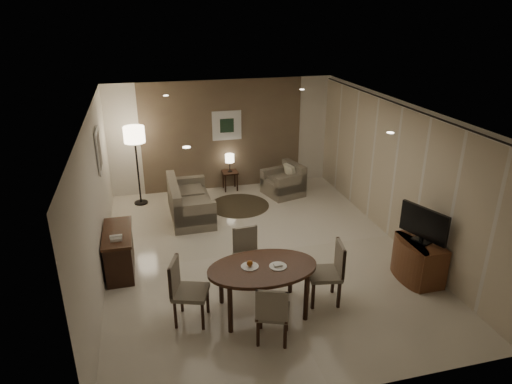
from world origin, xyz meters
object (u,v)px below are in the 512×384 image
object	(u,v)px
tv_cabinet	(419,260)
sofa	(190,199)
side_table	(230,181)
console_desk	(119,251)
floor_lamp	(137,166)
chair_left	(191,292)
chair_far	(249,257)
armchair	(283,180)
dining_table	(262,289)
chair_near	(273,311)
chair_right	(324,273)

from	to	relation	value
tv_cabinet	sofa	distance (m)	4.85
side_table	console_desk	bearing A→B (deg)	-128.67
sofa	floor_lamp	world-z (taller)	floor_lamp
chair_left	side_table	world-z (taller)	chair_left
console_desk	floor_lamp	xyz separation A→B (m)	(0.40, 2.92, 0.54)
chair_far	armchair	xyz separation A→B (m)	(1.70, 3.50, -0.07)
dining_table	chair_near	world-z (taller)	chair_near
chair_far	tv_cabinet	bearing A→B (deg)	-16.87
chair_far	armchair	size ratio (longest dim) A/B	1.06
floor_lamp	sofa	bearing A→B (deg)	-43.41
tv_cabinet	chair_near	world-z (taller)	chair_near
chair_right	floor_lamp	xyz separation A→B (m)	(-2.69, 4.62, 0.42)
chair_near	chair_left	size ratio (longest dim) A/B	0.93
dining_table	floor_lamp	bearing A→B (deg)	110.12
console_desk	armchair	distance (m)	4.61
side_table	chair_left	bearing A→B (deg)	-107.57
tv_cabinet	floor_lamp	bearing A→B (deg)	135.49
tv_cabinet	armchair	size ratio (longest dim) A/B	1.06
chair_near	armchair	bearing A→B (deg)	-87.83
tv_cabinet	floor_lamp	world-z (taller)	floor_lamp
tv_cabinet	floor_lamp	xyz separation A→B (m)	(-4.49, 4.42, 0.57)
tv_cabinet	dining_table	bearing A→B (deg)	-175.44
tv_cabinet	chair_near	xyz separation A→B (m)	(-2.82, -0.86, 0.11)
console_desk	armchair	size ratio (longest dim) A/B	1.41
console_desk	tv_cabinet	distance (m)	5.11
armchair	tv_cabinet	bearing A→B (deg)	-0.48
chair_near	floor_lamp	size ratio (longest dim) A/B	0.50
side_table	floor_lamp	distance (m)	2.33
chair_right	side_table	world-z (taller)	chair_right
tv_cabinet	sofa	size ratio (longest dim) A/B	0.52
chair_right	floor_lamp	size ratio (longest dim) A/B	0.54
chair_far	floor_lamp	bearing A→B (deg)	109.67
dining_table	chair_left	bearing A→B (deg)	177.79
dining_table	sofa	size ratio (longest dim) A/B	0.95
chair_far	chair_left	world-z (taller)	chair_left
console_desk	chair_near	size ratio (longest dim) A/B	1.31
tv_cabinet	chair_left	world-z (taller)	chair_left
armchair	console_desk	bearing A→B (deg)	-70.82
console_desk	chair_near	bearing A→B (deg)	-48.67
console_desk	floor_lamp	bearing A→B (deg)	82.26
console_desk	tv_cabinet	xyz separation A→B (m)	(4.89, -1.50, -0.03)
dining_table	chair_left	size ratio (longest dim) A/B	1.66
chair_near	side_table	distance (m)	5.64
dining_table	side_table	xyz separation A→B (m)	(0.50, 4.97, -0.14)
sofa	chair_right	bearing A→B (deg)	-156.23
armchair	side_table	xyz separation A→B (m)	(-1.19, 0.63, -0.14)
chair_far	side_table	distance (m)	4.17
chair_left	console_desk	bearing A→B (deg)	50.47
chair_near	sofa	distance (m)	4.32
tv_cabinet	armchair	distance (m)	4.26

